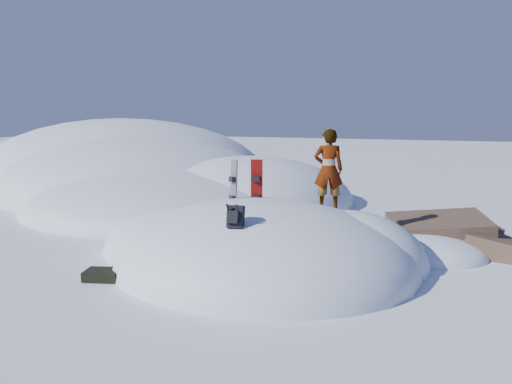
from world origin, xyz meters
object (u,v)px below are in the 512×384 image
at_px(snowboard_red, 256,190).
at_px(backpack, 235,217).
at_px(snowboard_dark, 233,191).
at_px(person, 328,169).

xyz_separation_m(snowboard_red, backpack, (0.51, -2.27, -0.16)).
relative_size(snowboard_dark, backpack, 2.95).
distance_m(snowboard_red, backpack, 2.33).
relative_size(snowboard_red, snowboard_dark, 0.99).
relative_size(snowboard_red, person, 0.81).
bearing_deg(snowboard_dark, snowboard_red, 57.45).
xyz_separation_m(snowboard_dark, backpack, (1.03, -2.08, -0.14)).
bearing_deg(person, snowboard_dark, -2.20).
xyz_separation_m(backpack, person, (1.12, 2.69, 0.69)).
height_order(snowboard_dark, person, person).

